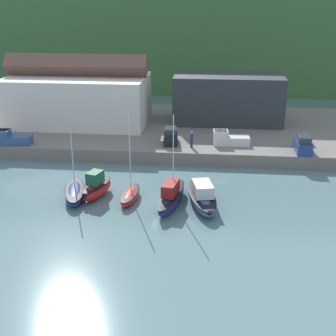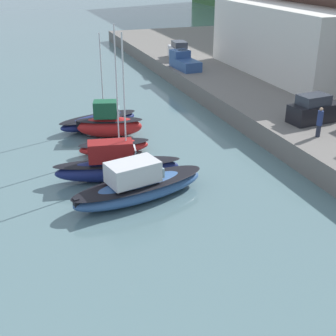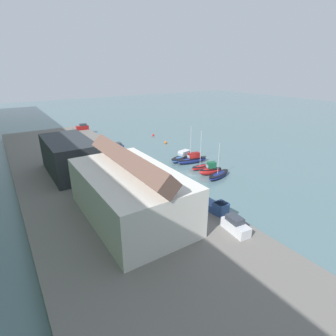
% 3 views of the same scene
% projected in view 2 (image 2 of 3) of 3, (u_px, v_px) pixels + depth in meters
% --- Properties ---
extents(ground_plane, '(320.00, 320.00, 0.00)m').
position_uv_depth(ground_plane, '(126.00, 173.00, 31.65)').
color(ground_plane, slate).
extents(harbor_clubhouse, '(21.29, 11.78, 10.48)m').
position_uv_depth(harbor_clubhouse, '(305.00, 36.00, 50.15)').
color(harbor_clubhouse, silver).
rests_on(harbor_clubhouse, quay_promenade).
extents(moored_boat_0, '(3.74, 7.29, 7.87)m').
position_uv_depth(moored_boat_0, '(99.00, 121.00, 39.60)').
color(moored_boat_0, navy).
rests_on(moored_boat_0, ground_plane).
extents(moored_boat_1, '(3.15, 5.59, 2.97)m').
position_uv_depth(moored_boat_1, '(109.00, 124.00, 37.53)').
color(moored_boat_1, red).
rests_on(moored_boat_1, ground_plane).
extents(moored_boat_2, '(1.99, 5.34, 9.27)m').
position_uv_depth(moored_boat_2, '(114.00, 146.00, 34.45)').
color(moored_boat_2, red).
rests_on(moored_boat_2, ground_plane).
extents(moored_boat_3, '(3.08, 8.38, 9.39)m').
position_uv_depth(moored_boat_3, '(116.00, 166.00, 30.20)').
color(moored_boat_3, navy).
rests_on(moored_boat_3, ground_plane).
extents(moored_boat_4, '(4.35, 8.98, 2.53)m').
position_uv_depth(moored_boat_4, '(138.00, 186.00, 27.77)').
color(moored_boat_4, '#33568E').
rests_on(moored_boat_4, ground_plane).
extents(parked_car_0, '(4.36, 2.21, 2.16)m').
position_uv_depth(parked_car_0, '(179.00, 51.00, 58.19)').
color(parked_car_0, silver).
rests_on(parked_car_0, quay_promenade).
extents(parked_car_2, '(2.23, 4.37, 2.16)m').
position_uv_depth(parked_car_2, '(315.00, 110.00, 35.83)').
color(parked_car_2, black).
rests_on(parked_car_2, quay_promenade).
extents(pickup_truck_0, '(4.84, 2.25, 1.90)m').
position_uv_depth(pickup_truck_0, '(184.00, 61.00, 53.17)').
color(pickup_truck_0, '#2D4C84').
rests_on(pickup_truck_0, quay_promenade).
extents(person_on_quay, '(0.40, 0.40, 2.14)m').
position_uv_depth(person_on_quay, '(320.00, 122.00, 32.74)').
color(person_on_quay, '#232838').
rests_on(person_on_quay, quay_promenade).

